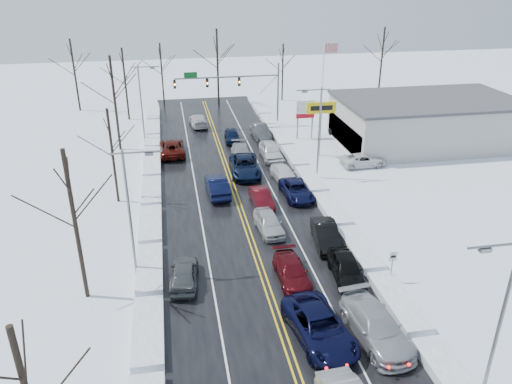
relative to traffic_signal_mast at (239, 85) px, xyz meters
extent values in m
plane|color=white|center=(-3.45, -27.99, -5.48)|extent=(160.00, 160.00, 0.00)
cube|color=black|center=(-3.45, -25.99, -5.47)|extent=(14.00, 84.00, 0.01)
cube|color=white|center=(-11.05, -25.99, -5.48)|extent=(1.76, 72.00, 0.58)
cube|color=white|center=(4.15, -25.99, -5.48)|extent=(1.76, 72.00, 0.58)
cylinder|color=slate|center=(5.05, 0.01, -1.48)|extent=(0.24, 0.24, 8.00)
cylinder|color=slate|center=(-1.45, 0.01, 1.02)|extent=(13.00, 0.18, 0.18)
cylinder|color=slate|center=(3.85, 0.01, -0.08)|extent=(2.33, 0.10, 2.33)
cube|color=#0C591E|center=(-5.95, 0.01, 1.42)|extent=(1.60, 0.08, 0.70)
cube|color=black|center=(0.05, 0.01, 0.37)|extent=(0.32, 0.25, 1.05)
sphere|color=#3F0705|center=(0.05, -0.15, 0.67)|extent=(0.20, 0.20, 0.20)
sphere|color=orange|center=(0.05, -0.15, 0.37)|extent=(0.22, 0.22, 0.22)
sphere|color=black|center=(0.05, -0.15, 0.07)|extent=(0.20, 0.20, 0.20)
cube|color=black|center=(-3.95, 0.01, 0.37)|extent=(0.32, 0.25, 1.05)
sphere|color=#3F0705|center=(-3.95, -0.15, 0.67)|extent=(0.20, 0.20, 0.20)
sphere|color=orange|center=(-3.95, -0.15, 0.37)|extent=(0.22, 0.22, 0.22)
sphere|color=black|center=(-3.95, -0.15, 0.07)|extent=(0.20, 0.20, 0.20)
cube|color=black|center=(-7.95, 0.01, 0.37)|extent=(0.32, 0.25, 1.05)
sphere|color=#3F0705|center=(-7.95, -0.15, 0.67)|extent=(0.20, 0.20, 0.20)
sphere|color=orange|center=(-7.95, -0.15, 0.37)|extent=(0.22, 0.22, 0.22)
sphere|color=black|center=(-7.95, -0.15, 0.07)|extent=(0.20, 0.20, 0.20)
cylinder|color=slate|center=(7.05, -11.99, -2.68)|extent=(0.20, 0.20, 5.60)
cube|color=yellow|center=(7.05, -11.99, -0.08)|extent=(3.20, 0.30, 1.20)
cube|color=black|center=(7.05, -12.16, -0.08)|extent=(2.40, 0.04, 0.50)
cylinder|color=slate|center=(6.15, -5.99, -3.48)|extent=(0.16, 0.16, 4.00)
cylinder|color=slate|center=(7.95, -5.99, -3.48)|extent=(0.16, 0.16, 4.00)
cube|color=white|center=(7.05, -5.99, -1.18)|extent=(2.20, 0.22, 0.70)
cube|color=white|center=(7.05, -5.99, -1.98)|extent=(2.20, 0.22, 0.70)
cube|color=#B00D1A|center=(7.05, -5.99, -2.68)|extent=(2.20, 0.22, 0.50)
cylinder|color=slate|center=(4.75, -35.99, -4.38)|extent=(0.08, 0.08, 2.20)
cube|color=white|center=(4.75, -35.99, -3.48)|extent=(0.55, 0.05, 0.70)
cube|color=black|center=(4.75, -36.03, -3.48)|extent=(0.35, 0.02, 0.15)
cylinder|color=silver|center=(11.55, 2.01, -0.48)|extent=(0.14, 0.14, 10.00)
cube|color=#A1A19D|center=(20.55, -9.99, -2.98)|extent=(20.00, 12.00, 5.00)
cube|color=#262628|center=(10.60, -9.99, -3.88)|extent=(0.10, 11.00, 2.80)
cube|color=#3F3F42|center=(20.55, -9.99, -0.33)|extent=(20.40, 12.40, 0.30)
cylinder|color=slate|center=(5.05, -45.99, -0.98)|extent=(0.18, 0.18, 9.00)
cylinder|color=slate|center=(4.25, -45.99, 3.32)|extent=(3.20, 0.12, 0.12)
cube|color=slate|center=(3.45, -45.99, 3.17)|extent=(0.50, 0.25, 0.18)
cylinder|color=slate|center=(5.05, -17.99, -0.98)|extent=(0.18, 0.18, 9.00)
cylinder|color=slate|center=(4.25, -17.99, 3.32)|extent=(3.20, 0.12, 0.12)
cube|color=slate|center=(3.45, -17.99, 3.17)|extent=(0.50, 0.25, 0.18)
cylinder|color=slate|center=(-11.95, -31.99, -0.98)|extent=(0.18, 0.18, 9.00)
cylinder|color=slate|center=(-11.15, -31.99, 3.32)|extent=(3.20, 0.12, 0.12)
cube|color=slate|center=(-10.35, -31.99, 3.17)|extent=(0.50, 0.25, 0.18)
cylinder|color=slate|center=(-11.95, -3.99, -0.98)|extent=(0.18, 0.18, 9.00)
cylinder|color=slate|center=(-11.15, -3.99, 3.32)|extent=(3.20, 0.12, 0.12)
cube|color=slate|center=(-10.35, -3.99, 3.17)|extent=(0.50, 0.25, 0.18)
cylinder|color=#2D231C|center=(-14.95, -33.99, -0.48)|extent=(0.27, 0.27, 10.00)
cylinder|color=#2D231C|center=(-13.95, -19.99, -1.23)|extent=(0.23, 0.23, 8.50)
cylinder|color=#2D231C|center=(-14.65, -5.99, -0.23)|extent=(0.28, 0.28, 10.50)
cylinder|color=#2D231C|center=(-14.25, 6.01, -0.73)|extent=(0.25, 0.25, 9.50)
cylinder|color=#2D231C|center=(-21.45, 12.01, -0.48)|extent=(0.27, 0.27, 10.00)
cylinder|color=#2D231C|center=(-9.45, 13.01, -0.98)|extent=(0.24, 0.24, 9.00)
cylinder|color=#2D231C|center=(-1.45, 11.01, 0.02)|extent=(0.29, 0.29, 11.00)
cylinder|color=#2D231C|center=(8.55, 12.51, -1.23)|extent=(0.23, 0.23, 8.50)
cylinder|color=#2D231C|center=(24.55, 13.01, -0.23)|extent=(0.28, 0.28, 10.50)
imported|color=black|center=(-1.53, -40.46, -5.48)|extent=(3.57, 6.34, 1.67)
imported|color=#48090F|center=(-1.67, -34.61, -5.48)|extent=(1.97, 4.78, 1.38)
imported|color=#BABABC|center=(-1.81, -27.74, -5.48)|extent=(2.10, 4.56, 1.52)
imported|color=#4B0A10|center=(-1.52, -23.12, -5.48)|extent=(1.72, 4.34, 1.40)
imported|color=black|center=(-1.80, -15.75, -5.48)|extent=(3.24, 6.36, 1.72)
imported|color=gray|center=(-1.54, -11.69, -5.48)|extent=(2.47, 5.34, 1.51)
imported|color=black|center=(-1.73, -5.64, -5.48)|extent=(1.91, 4.27, 1.43)
imported|color=#999BA0|center=(1.61, -41.01, -5.48)|extent=(3.03, 6.16, 1.72)
imported|color=black|center=(2.00, -35.03, -5.48)|extent=(2.26, 4.82, 1.60)
imported|color=black|center=(2.00, -30.42, -5.48)|extent=(2.23, 4.94, 1.57)
imported|color=black|center=(1.91, -21.99, -5.48)|extent=(2.47, 5.11, 1.40)
imported|color=white|center=(1.67, -18.01, -5.48)|extent=(2.29, 4.73, 1.32)
imported|color=silver|center=(1.67, -11.83, -5.48)|extent=(2.04, 5.05, 1.72)
imported|color=#3C3F41|center=(1.84, -4.88, -5.48)|extent=(1.95, 4.99, 1.62)
imported|color=black|center=(-5.07, -20.11, -5.48)|extent=(2.03, 5.28, 1.71)
imported|color=#490E09|center=(-8.86, -8.79, -5.48)|extent=(2.78, 5.84, 1.61)
imported|color=silver|center=(-5.21, 1.43, -5.48)|extent=(2.42, 5.28, 1.50)
imported|color=#45484A|center=(-8.75, -33.67, -5.48)|extent=(2.25, 4.62, 1.52)
imported|color=white|center=(10.72, -15.88, -5.48)|extent=(4.94, 2.37, 1.36)
imported|color=#3E4143|center=(13.64, -11.85, -5.48)|extent=(2.56, 5.90, 1.69)
imported|color=black|center=(11.47, -6.65, -5.48)|extent=(2.32, 4.61, 1.51)
camera|label=1|loc=(-9.00, -61.68, 13.95)|focal=35.00mm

